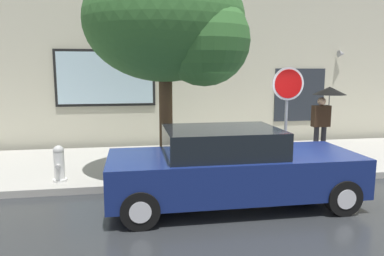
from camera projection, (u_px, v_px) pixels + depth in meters
The scene contains 8 objects.
ground_plane at pixel (274, 201), 7.07m from camera, with size 60.00×60.00×0.00m, color #282B2D.
sidewalk at pixel (232, 160), 9.98m from camera, with size 20.00×4.00×0.15m, color #A3A099.
building_facade at pixel (213, 41), 11.87m from camera, with size 20.00×0.67×7.00m.
parked_car at pixel (231, 167), 6.77m from camera, with size 4.64×1.85×1.47m.
fire_hydrant at pixel (59, 164), 7.76m from camera, with size 0.30×0.44×0.79m.
pedestrian_with_umbrella at pixel (326, 103), 9.98m from camera, with size 0.91×0.90×1.94m.
street_tree at pixel (173, 25), 7.80m from camera, with size 3.52×2.99×4.77m.
stop_sign at pixel (287, 99), 8.34m from camera, with size 0.76×0.10×2.45m.
Camera 1 is at (-2.70, -6.40, 2.51)m, focal length 33.78 mm.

